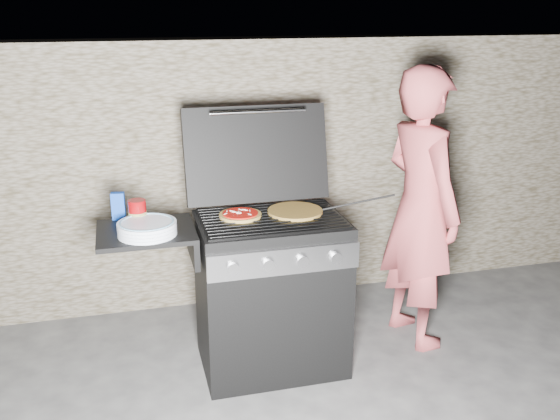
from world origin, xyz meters
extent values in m
plane|color=#3A3A3A|center=(0.00, 0.00, 0.00)|extent=(50.00, 50.00, 0.00)
cube|color=gray|center=(0.00, 1.05, 0.90)|extent=(8.00, 0.35, 1.80)
cylinder|color=#B28833|center=(0.15, 0.05, 0.92)|extent=(0.40, 0.40, 0.02)
cylinder|color=maroon|center=(-0.70, 0.06, 0.97)|extent=(0.11, 0.11, 0.14)
cube|color=#1140B0|center=(-0.80, 0.20, 0.98)|extent=(0.08, 0.05, 0.15)
cylinder|color=white|center=(-0.67, -0.08, 0.94)|extent=(0.34, 0.34, 0.07)
imported|color=#B8494D|center=(0.95, 0.10, 0.85)|extent=(0.51, 0.68, 1.70)
cylinder|color=black|center=(0.49, 0.00, 0.96)|extent=(0.43, 0.07, 0.09)
camera|label=1|loc=(-0.76, -3.11, 2.03)|focal=40.00mm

